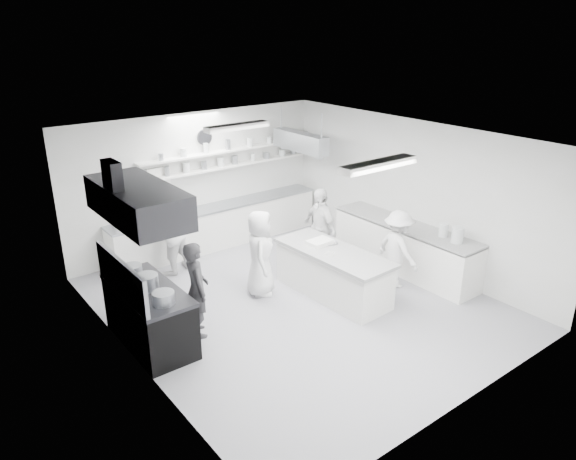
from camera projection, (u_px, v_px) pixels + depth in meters
floor at (296, 304)px, 9.75m from camera, size 6.00×7.00×0.02m
ceiling at (297, 138)px, 8.65m from camera, size 6.00×7.00×0.02m
wall_back at (198, 181)px, 11.79m from camera, size 6.00×0.04×3.00m
wall_front at (473, 306)px, 6.61m from camera, size 6.00×0.04×3.00m
wall_left at (128, 272)px, 7.50m from camera, size 0.04×7.00×3.00m
wall_right at (412, 194)px, 10.90m from camera, size 0.04×7.00×3.00m
stove at (150, 317)px, 8.40m from camera, size 0.80×1.80×0.90m
exhaust_hood at (138, 202)px, 7.71m from camera, size 0.85×2.00×0.50m
back_counter at (219, 226)px, 12.11m from camera, size 5.00×0.60×0.92m
shelf_lower at (227, 166)px, 12.00m from camera, size 4.20×0.26×0.04m
shelf_upper at (227, 151)px, 11.87m from camera, size 4.20×0.26×0.04m
pass_through_window at (142, 194)px, 11.05m from camera, size 1.30×0.04×1.00m
wall_clock at (204, 137)px, 11.53m from camera, size 0.32×0.05×0.32m
right_counter at (404, 248)px, 10.93m from camera, size 0.74×3.30×0.94m
pot_rack at (300, 142)px, 11.82m from camera, size 0.30×1.60×0.40m
light_fixture_front at (379, 165)px, 7.35m from camera, size 1.30×0.25×0.10m
light_fixture_rear at (237, 127)px, 10.01m from camera, size 1.30×0.25×0.10m
prep_island at (333, 274)px, 9.92m from camera, size 0.94×2.29×0.83m
stove_pot at (147, 283)px, 8.16m from camera, size 0.35×0.35×0.28m
cook_stove at (197, 289)px, 8.52m from camera, size 0.52×0.66×1.60m
cook_back at (168, 231)px, 10.63m from camera, size 1.04×0.92×1.79m
cook_island_left at (260, 253)px, 9.83m from camera, size 0.87×0.95×1.62m
cook_island_right at (320, 228)px, 10.91m from camera, size 0.49×1.02×1.69m
cook_right at (398, 249)px, 10.13m from camera, size 0.66×1.03×1.52m
bowl_island_a at (330, 244)px, 10.10m from camera, size 0.34×0.34×0.07m
bowl_island_b at (330, 255)px, 9.61m from camera, size 0.21×0.21×0.06m
bowl_right at (392, 221)px, 10.98m from camera, size 0.22×0.22×0.05m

